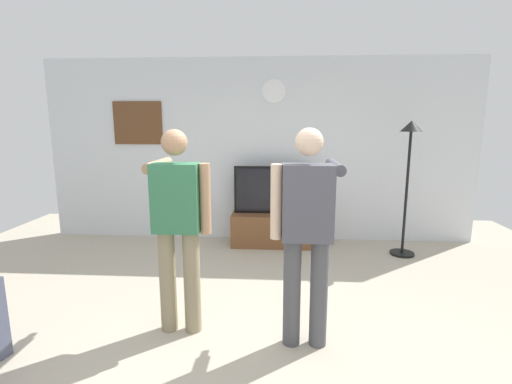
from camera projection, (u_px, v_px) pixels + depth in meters
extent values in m
plane|color=#B2A893|center=(238.00, 349.00, 2.97)|extent=(8.40, 8.40, 0.00)
cube|color=silver|center=(259.00, 151.00, 5.62)|extent=(6.40, 0.10, 2.70)
cube|color=brown|center=(272.00, 229.00, 5.47)|extent=(1.18, 0.47, 0.47)
sphere|color=black|center=(272.00, 233.00, 5.22)|extent=(0.04, 0.04, 0.04)
cube|color=black|center=(273.00, 190.00, 5.41)|extent=(1.12, 0.06, 0.69)
cube|color=black|center=(273.00, 190.00, 5.37)|extent=(1.06, 0.01, 0.63)
cylinder|color=white|center=(274.00, 91.00, 5.38)|extent=(0.34, 0.03, 0.34)
cube|color=brown|center=(138.00, 123.00, 5.60)|extent=(0.73, 0.04, 0.63)
cylinder|color=black|center=(402.00, 253.00, 5.10)|extent=(0.32, 0.32, 0.03)
cylinder|color=black|center=(406.00, 194.00, 4.94)|extent=(0.04, 0.04, 1.63)
cone|color=black|center=(411.00, 126.00, 4.78)|extent=(0.28, 0.28, 0.14)
cylinder|color=gray|center=(168.00, 281.00, 3.18)|extent=(0.14, 0.14, 0.89)
cylinder|color=gray|center=(192.00, 282.00, 3.17)|extent=(0.14, 0.14, 0.89)
cube|color=#33724C|center=(177.00, 198.00, 3.04)|extent=(0.38, 0.22, 0.56)
sphere|color=tan|center=(174.00, 142.00, 2.96)|extent=(0.21, 0.21, 0.21)
cylinder|color=tan|center=(158.00, 165.00, 3.30)|extent=(0.09, 0.58, 0.09)
cube|color=white|center=(169.00, 161.00, 3.61)|extent=(0.04, 0.12, 0.04)
cylinder|color=tan|center=(205.00, 199.00, 3.03)|extent=(0.09, 0.09, 0.58)
cylinder|color=#4C4C51|center=(292.00, 292.00, 2.98)|extent=(0.14, 0.14, 0.88)
cylinder|color=#4C4C51|center=(319.00, 293.00, 2.96)|extent=(0.14, 0.14, 0.88)
cube|color=#4C4C56|center=(308.00, 203.00, 2.83)|extent=(0.39, 0.22, 0.59)
sphere|color=beige|center=(309.00, 142.00, 2.75)|extent=(0.21, 0.21, 0.21)
cylinder|color=beige|center=(276.00, 202.00, 2.85)|extent=(0.09, 0.09, 0.58)
cylinder|color=#4C4C56|center=(335.00, 167.00, 3.06)|extent=(0.09, 0.58, 0.09)
cube|color=white|center=(330.00, 162.00, 3.37)|extent=(0.04, 0.12, 0.04)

